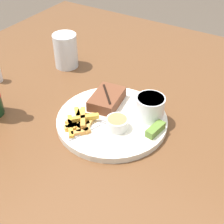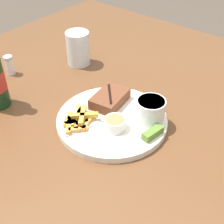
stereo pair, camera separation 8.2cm
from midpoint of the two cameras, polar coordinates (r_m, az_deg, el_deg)
The scene contains 10 objects.
dining_table at distance 0.89m, azimuth 2.66°, elevation -5.13°, with size 1.39×1.43×0.74m.
dinner_plate at distance 0.84m, azimuth 2.80°, elevation -1.66°, with size 0.30×0.30×0.02m.
steak_portion at distance 0.88m, azimuth 2.29°, elevation 2.36°, with size 0.12×0.09×0.03m.
fries_pile at distance 0.82m, azimuth -3.17°, elevation -1.52°, with size 0.11×0.09×0.02m.
coleslaw_cup at distance 0.82m, azimuth 9.94°, elevation 0.38°, with size 0.08×0.08×0.06m.
dipping_sauce_cup at distance 0.79m, azimuth 3.54°, elevation -2.20°, with size 0.06×0.06×0.03m.
pickle_spear at distance 0.79m, azimuth 10.44°, elevation -3.93°, with size 0.06×0.03×0.02m.
fork_utensil at distance 0.80m, azimuth -1.86°, elevation -2.94°, with size 0.13×0.06×0.00m.
drinking_glass at distance 1.09m, azimuth -4.05°, elevation 11.49°, with size 0.08×0.08×0.12m.
salt_shaker at distance 1.08m, azimuth -16.17°, elevation 8.18°, with size 0.03×0.03×0.07m.
Camera 2 is at (-0.50, -0.40, 1.29)m, focal length 50.00 mm.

